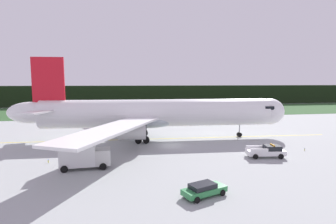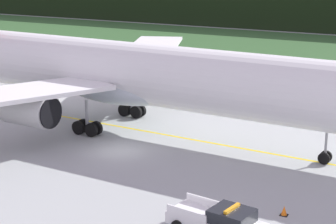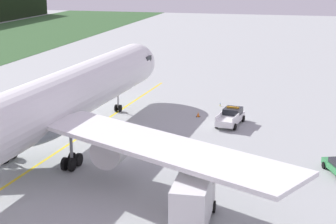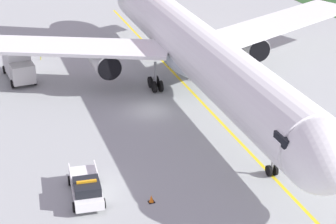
{
  "view_description": "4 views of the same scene",
  "coord_description": "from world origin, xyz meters",
  "px_view_note": "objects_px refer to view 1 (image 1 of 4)",
  "views": [
    {
      "loc": [
        -8.2,
        -45.44,
        11.15
      ],
      "look_at": [
        0.82,
        7.47,
        5.02
      ],
      "focal_mm": 28.7,
      "sensor_mm": 36.0,
      "label": 1
    },
    {
      "loc": [
        24.29,
        -37.28,
        15.11
      ],
      "look_at": [
        5.46,
        -2.12,
        4.37
      ],
      "focal_mm": 63.2,
      "sensor_mm": 36.0,
      "label": 2
    },
    {
      "loc": [
        -47.95,
        -17.52,
        17.82
      ],
      "look_at": [
        7.27,
        -3.63,
        2.51
      ],
      "focal_mm": 58.57,
      "sensor_mm": 36.0,
      "label": 3
    },
    {
      "loc": [
        50.34,
        -18.08,
        24.9
      ],
      "look_at": [
        5.01,
        -0.14,
        2.04
      ],
      "focal_mm": 64.43,
      "sensor_mm": 36.0,
      "label": 4
    }
  ],
  "objects_px": {
    "airliner": "(154,114)",
    "apron_cone": "(266,148)",
    "catering_truck": "(83,154)",
    "staff_car": "(204,189)",
    "ops_pickup_truck": "(267,151)"
  },
  "relations": [
    {
      "from": "airliner",
      "to": "staff_car",
      "type": "bearing_deg",
      "value": -86.44
    },
    {
      "from": "staff_car",
      "to": "apron_cone",
      "type": "xyz_separation_m",
      "value": [
        15.62,
        15.82,
        -0.42
      ]
    },
    {
      "from": "catering_truck",
      "to": "staff_car",
      "type": "xyz_separation_m",
      "value": [
        12.73,
        -10.68,
        -1.15
      ]
    },
    {
      "from": "airliner",
      "to": "ops_pickup_truck",
      "type": "bearing_deg",
      "value": -45.74
    },
    {
      "from": "catering_truck",
      "to": "apron_cone",
      "type": "bearing_deg",
      "value": 10.28
    },
    {
      "from": "airliner",
      "to": "ops_pickup_truck",
      "type": "xyz_separation_m",
      "value": [
        14.95,
        -15.34,
        -4.05
      ]
    },
    {
      "from": "catering_truck",
      "to": "apron_cone",
      "type": "distance_m",
      "value": 28.85
    },
    {
      "from": "ops_pickup_truck",
      "to": "staff_car",
      "type": "relative_size",
      "value": 1.19
    },
    {
      "from": "catering_truck",
      "to": "staff_car",
      "type": "height_order",
      "value": "catering_truck"
    },
    {
      "from": "airliner",
      "to": "staff_car",
      "type": "distance_m",
      "value": 27.26
    },
    {
      "from": "airliner",
      "to": "catering_truck",
      "type": "relative_size",
      "value": 8.4
    },
    {
      "from": "ops_pickup_truck",
      "to": "catering_truck",
      "type": "height_order",
      "value": "catering_truck"
    },
    {
      "from": "ops_pickup_truck",
      "to": "staff_car",
      "type": "xyz_separation_m",
      "value": [
        -13.28,
        -11.53,
        -0.2
      ]
    },
    {
      "from": "airliner",
      "to": "apron_cone",
      "type": "relative_size",
      "value": 90.46
    },
    {
      "from": "airliner",
      "to": "catering_truck",
      "type": "height_order",
      "value": "airliner"
    }
  ]
}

